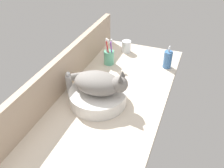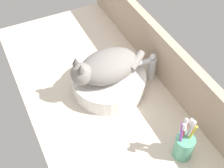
{
  "view_description": "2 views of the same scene",
  "coord_description": "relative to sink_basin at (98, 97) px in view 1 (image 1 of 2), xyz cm",
  "views": [
    {
      "loc": [
        -102.99,
        -40.33,
        87.76
      ],
      "look_at": [
        -1.36,
        -1.4,
        10.11
      ],
      "focal_mm": 40.0,
      "sensor_mm": 36.0,
      "label": 1
    },
    {
      "loc": [
        74.83,
        -33.4,
        98.72
      ],
      "look_at": [
        -1.19,
        3.52,
        8.02
      ],
      "focal_mm": 50.0,
      "sensor_mm": 36.0,
      "label": 2
    }
  ],
  "objects": [
    {
      "name": "water_glass",
      "position": [
        60.97,
        3.91,
        0.06
      ],
      "size": [
        6.55,
        6.55,
        8.51
      ],
      "color": "white",
      "rests_on": "ground_plane"
    },
    {
      "name": "toothbrush_cup",
      "position": [
        40.39,
        9.56,
        1.78
      ],
      "size": [
        6.83,
        6.83,
        18.69
      ],
      "color": "#5BB28E",
      "rests_on": "ground_plane"
    },
    {
      "name": "sink_basin",
      "position": [
        0.0,
        0.0,
        0.0
      ],
      "size": [
        31.11,
        31.11,
        7.31
      ],
      "primitive_type": "cylinder",
      "color": "white",
      "rests_on": "ground_plane"
    },
    {
      "name": "faucet",
      "position": [
        2.49,
        17.88,
        3.65
      ],
      "size": [
        4.27,
        11.86,
        13.6
      ],
      "color": "silver",
      "rests_on": "ground_plane"
    },
    {
      "name": "backsplash_panel",
      "position": [
        6.71,
        23.81,
        7.11
      ],
      "size": [
        136.77,
        3.6,
        21.53
      ],
      "primitive_type": "cube",
      "color": "tan",
      "rests_on": "ground_plane"
    },
    {
      "name": "cat",
      "position": [
        0.18,
        -1.36,
        9.41
      ],
      "size": [
        18.87,
        32.42,
        14.0
      ],
      "color": "gray",
      "rests_on": "sink_basin"
    },
    {
      "name": "ground_plane",
      "position": [
        6.71,
        -4.71,
        -5.65
      ],
      "size": [
        136.77,
        60.64,
        4.0
      ],
      "primitive_type": "cube",
      "color": "beige"
    },
    {
      "name": "soap_dispenser",
      "position": [
        49.98,
        -28.2,
        2.24
      ],
      "size": [
        5.59,
        5.59,
        14.83
      ],
      "color": "#3F72B2",
      "rests_on": "ground_plane"
    }
  ]
}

